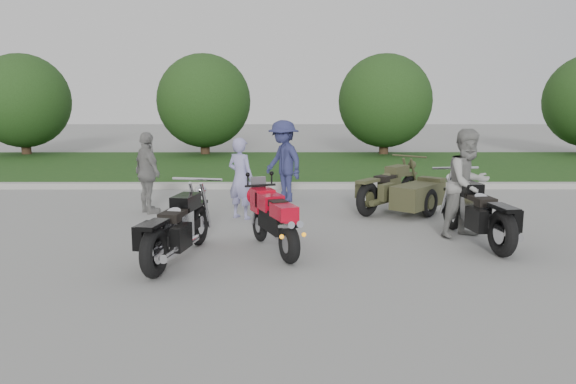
{
  "coord_description": "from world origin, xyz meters",
  "views": [
    {
      "loc": [
        0.19,
        -8.43,
        2.38
      ],
      "look_at": [
        0.22,
        0.79,
        0.8
      ],
      "focal_mm": 35.0,
      "sensor_mm": 36.0,
      "label": 1
    }
  ],
  "objects_px": {
    "sportbike_red": "(274,218)",
    "person_grey": "(468,184)",
    "cruiser_left": "(177,230)",
    "person_back": "(148,173)",
    "cruiser_right": "(479,214)",
    "person_stripe": "(241,178)",
    "person_denim": "(284,161)",
    "cruiser_sidecar": "(405,193)"
  },
  "relations": [
    {
      "from": "cruiser_left",
      "to": "person_back",
      "type": "distance_m",
      "value": 3.69
    },
    {
      "from": "sportbike_red",
      "to": "person_denim",
      "type": "bearing_deg",
      "value": 67.42
    },
    {
      "from": "sportbike_red",
      "to": "person_back",
      "type": "height_order",
      "value": "person_back"
    },
    {
      "from": "sportbike_red",
      "to": "cruiser_right",
      "type": "bearing_deg",
      "value": -12.11
    },
    {
      "from": "cruiser_left",
      "to": "cruiser_sidecar",
      "type": "relative_size",
      "value": 1.09
    },
    {
      "from": "cruiser_left",
      "to": "cruiser_sidecar",
      "type": "xyz_separation_m",
      "value": [
        4.01,
        3.4,
        -0.04
      ]
    },
    {
      "from": "person_stripe",
      "to": "person_back",
      "type": "bearing_deg",
      "value": 19.42
    },
    {
      "from": "cruiser_left",
      "to": "person_stripe",
      "type": "xyz_separation_m",
      "value": [
        0.69,
        2.94,
        0.33
      ]
    },
    {
      "from": "person_denim",
      "to": "cruiser_sidecar",
      "type": "bearing_deg",
      "value": 26.22
    },
    {
      "from": "sportbike_red",
      "to": "cruiser_right",
      "type": "height_order",
      "value": "cruiser_right"
    },
    {
      "from": "person_stripe",
      "to": "person_denim",
      "type": "height_order",
      "value": "person_denim"
    },
    {
      "from": "person_grey",
      "to": "cruiser_right",
      "type": "bearing_deg",
      "value": -109.64
    },
    {
      "from": "person_stripe",
      "to": "person_back",
      "type": "relative_size",
      "value": 0.95
    },
    {
      "from": "person_denim",
      "to": "cruiser_left",
      "type": "bearing_deg",
      "value": -53.41
    },
    {
      "from": "person_denim",
      "to": "person_back",
      "type": "height_order",
      "value": "person_denim"
    },
    {
      "from": "sportbike_red",
      "to": "cruiser_sidecar",
      "type": "bearing_deg",
      "value": 27.08
    },
    {
      "from": "person_stripe",
      "to": "person_grey",
      "type": "relative_size",
      "value": 0.86
    },
    {
      "from": "cruiser_left",
      "to": "person_denim",
      "type": "height_order",
      "value": "person_denim"
    },
    {
      "from": "cruiser_right",
      "to": "cruiser_left",
      "type": "bearing_deg",
      "value": -175.38
    },
    {
      "from": "cruiser_left",
      "to": "cruiser_sidecar",
      "type": "distance_m",
      "value": 5.25
    },
    {
      "from": "person_stripe",
      "to": "person_denim",
      "type": "bearing_deg",
      "value": -80.65
    },
    {
      "from": "person_grey",
      "to": "person_back",
      "type": "relative_size",
      "value": 1.1
    },
    {
      "from": "sportbike_red",
      "to": "cruiser_left",
      "type": "height_order",
      "value": "cruiser_left"
    },
    {
      "from": "sportbike_red",
      "to": "cruiser_left",
      "type": "relative_size",
      "value": 0.78
    },
    {
      "from": "sportbike_red",
      "to": "person_grey",
      "type": "height_order",
      "value": "person_grey"
    },
    {
      "from": "sportbike_red",
      "to": "person_back",
      "type": "xyz_separation_m",
      "value": [
        -2.64,
        2.96,
        0.3
      ]
    },
    {
      "from": "sportbike_red",
      "to": "person_grey",
      "type": "bearing_deg",
      "value": -4.65
    },
    {
      "from": "cruiser_left",
      "to": "person_stripe",
      "type": "distance_m",
      "value": 3.04
    },
    {
      "from": "person_grey",
      "to": "person_back",
      "type": "distance_m",
      "value": 6.23
    },
    {
      "from": "person_grey",
      "to": "person_back",
      "type": "bearing_deg",
      "value": 133.31
    },
    {
      "from": "cruiser_right",
      "to": "person_stripe",
      "type": "distance_m",
      "value": 4.47
    },
    {
      "from": "cruiser_right",
      "to": "person_grey",
      "type": "relative_size",
      "value": 1.34
    },
    {
      "from": "person_denim",
      "to": "person_back",
      "type": "bearing_deg",
      "value": -100.77
    },
    {
      "from": "cruiser_sidecar",
      "to": "person_denim",
      "type": "height_order",
      "value": "person_denim"
    },
    {
      "from": "sportbike_red",
      "to": "person_denim",
      "type": "distance_m",
      "value": 4.25
    },
    {
      "from": "person_back",
      "to": "person_grey",
      "type": "bearing_deg",
      "value": -147.1
    },
    {
      "from": "person_back",
      "to": "cruiser_left",
      "type": "bearing_deg",
      "value": 161.51
    },
    {
      "from": "sportbike_red",
      "to": "person_stripe",
      "type": "xyz_separation_m",
      "value": [
        -0.71,
        2.45,
        0.26
      ]
    },
    {
      "from": "cruiser_sidecar",
      "to": "cruiser_right",
      "type": "bearing_deg",
      "value": -33.29
    },
    {
      "from": "sportbike_red",
      "to": "person_denim",
      "type": "relative_size",
      "value": 0.99
    },
    {
      "from": "person_back",
      "to": "cruiser_right",
      "type": "bearing_deg",
      "value": -150.59
    },
    {
      "from": "sportbike_red",
      "to": "person_grey",
      "type": "relative_size",
      "value": 1.0
    }
  ]
}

